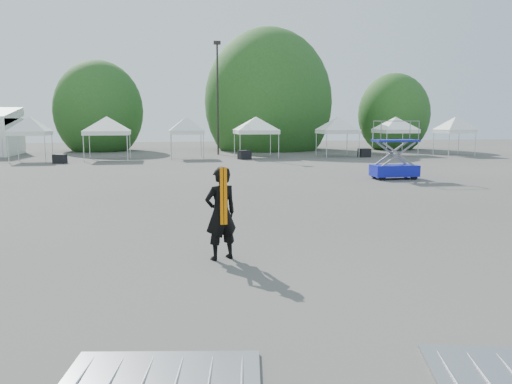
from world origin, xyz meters
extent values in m
plane|color=#474442|center=(0.00, 0.00, 0.00)|extent=(120.00, 120.00, 0.00)
cylinder|color=black|center=(3.00, 32.00, 4.75)|extent=(0.16, 0.16, 9.50)
cube|color=black|center=(3.00, 32.00, 9.65)|extent=(0.60, 0.25, 0.30)
cylinder|color=#382314|center=(-8.00, 40.00, 1.14)|extent=(0.36, 0.36, 2.27)
ellipsoid|color=#20511B|center=(-8.00, 40.00, 3.94)|extent=(4.16, 4.16, 4.78)
cylinder|color=#382314|center=(9.00, 39.00, 1.40)|extent=(0.36, 0.36, 2.80)
ellipsoid|color=#20511B|center=(9.00, 39.00, 4.85)|extent=(5.12, 5.12, 5.89)
cylinder|color=#382314|center=(22.00, 37.00, 1.05)|extent=(0.36, 0.36, 2.10)
ellipsoid|color=#20511B|center=(22.00, 37.00, 3.64)|extent=(3.84, 3.84, 4.42)
cylinder|color=silver|center=(-12.69, 26.08, 1.00)|extent=(0.06, 0.06, 2.00)
cylinder|color=silver|center=(-10.21, 26.08, 1.00)|extent=(0.06, 0.06, 2.00)
cylinder|color=silver|center=(-12.69, 28.56, 1.00)|extent=(0.06, 0.06, 2.00)
cylinder|color=silver|center=(-10.21, 28.56, 1.00)|extent=(0.06, 0.06, 2.00)
cube|color=white|center=(-11.45, 27.32, 2.08)|extent=(2.68, 2.68, 0.30)
pyramid|color=white|center=(-11.45, 27.32, 3.33)|extent=(3.80, 3.80, 1.10)
cylinder|color=silver|center=(-7.54, 26.07, 1.00)|extent=(0.06, 0.06, 2.00)
cylinder|color=silver|center=(-4.42, 26.07, 1.00)|extent=(0.06, 0.06, 2.00)
cylinder|color=silver|center=(-7.54, 29.19, 1.00)|extent=(0.06, 0.06, 2.00)
cylinder|color=silver|center=(-4.42, 29.19, 1.00)|extent=(0.06, 0.06, 2.00)
cube|color=white|center=(-5.98, 27.63, 2.08)|extent=(3.32, 3.32, 0.30)
pyramid|color=white|center=(-5.98, 27.63, 3.33)|extent=(4.69, 4.69, 1.10)
cylinder|color=silver|center=(-1.17, 26.90, 1.00)|extent=(0.06, 0.06, 2.00)
cylinder|color=silver|center=(1.29, 26.90, 1.00)|extent=(0.06, 0.06, 2.00)
cylinder|color=silver|center=(-1.17, 29.36, 1.00)|extent=(0.06, 0.06, 2.00)
cylinder|color=silver|center=(1.29, 29.36, 1.00)|extent=(0.06, 0.06, 2.00)
cube|color=white|center=(0.06, 28.13, 2.08)|extent=(2.66, 2.66, 0.30)
pyramid|color=white|center=(0.06, 28.13, 3.33)|extent=(3.77, 3.77, 1.10)
cylinder|color=silver|center=(4.15, 26.72, 1.00)|extent=(0.06, 0.06, 2.00)
cylinder|color=silver|center=(7.27, 26.72, 1.00)|extent=(0.06, 0.06, 2.00)
cylinder|color=silver|center=(4.15, 29.84, 1.00)|extent=(0.06, 0.06, 2.00)
cylinder|color=silver|center=(7.27, 29.84, 1.00)|extent=(0.06, 0.06, 2.00)
cube|color=white|center=(5.71, 28.28, 2.08)|extent=(3.32, 3.32, 0.30)
pyramid|color=white|center=(5.71, 28.28, 3.33)|extent=(4.70, 4.70, 1.10)
cylinder|color=silver|center=(11.19, 26.48, 1.00)|extent=(0.06, 0.06, 2.00)
cylinder|color=silver|center=(13.99, 26.48, 1.00)|extent=(0.06, 0.06, 2.00)
cylinder|color=silver|center=(11.19, 29.27, 1.00)|extent=(0.06, 0.06, 2.00)
cylinder|color=silver|center=(13.99, 29.27, 1.00)|extent=(0.06, 0.06, 2.00)
cube|color=white|center=(12.59, 27.87, 2.08)|extent=(3.00, 3.00, 0.30)
pyramid|color=white|center=(12.59, 27.87, 3.33)|extent=(4.24, 4.24, 1.10)
cylinder|color=silver|center=(16.85, 27.49, 1.00)|extent=(0.06, 0.06, 2.00)
cylinder|color=silver|center=(19.77, 27.49, 1.00)|extent=(0.06, 0.06, 2.00)
cylinder|color=silver|center=(16.85, 30.41, 1.00)|extent=(0.06, 0.06, 2.00)
cylinder|color=silver|center=(19.77, 30.41, 1.00)|extent=(0.06, 0.06, 2.00)
cube|color=white|center=(18.31, 28.95, 2.08)|extent=(3.12, 3.12, 0.30)
pyramid|color=white|center=(18.31, 28.95, 3.33)|extent=(4.41, 4.41, 1.10)
cylinder|color=silver|center=(21.78, 26.04, 1.00)|extent=(0.06, 0.06, 2.00)
cylinder|color=silver|center=(24.23, 26.04, 1.00)|extent=(0.06, 0.06, 2.00)
cylinder|color=silver|center=(21.78, 28.50, 1.00)|extent=(0.06, 0.06, 2.00)
cylinder|color=silver|center=(24.23, 28.50, 1.00)|extent=(0.06, 0.06, 2.00)
cube|color=white|center=(23.00, 27.27, 2.08)|extent=(2.65, 2.65, 0.30)
pyramid|color=white|center=(23.00, 27.27, 3.33)|extent=(3.75, 3.75, 1.10)
imported|color=black|center=(-0.63, -1.54, 1.02)|extent=(0.88, 0.73, 2.05)
cube|color=orange|center=(-0.63, -1.74, 1.43)|extent=(0.16, 0.03, 1.23)
cube|color=#100DB0|center=(10.00, 11.92, 0.44)|extent=(2.36, 1.21, 0.58)
cube|color=#100DB0|center=(10.00, 11.92, 1.99)|extent=(2.26, 1.16, 0.10)
cylinder|color=black|center=(9.11, 11.45, 0.18)|extent=(0.35, 0.15, 0.35)
cylinder|color=black|center=(10.86, 11.41, 0.18)|extent=(0.35, 0.15, 0.35)
cylinder|color=black|center=(9.13, 12.42, 0.18)|extent=(0.35, 0.15, 0.35)
cylinder|color=black|center=(10.88, 12.39, 0.18)|extent=(0.35, 0.15, 0.35)
cube|color=#9B9DA2|center=(-1.91, -6.50, 0.03)|extent=(2.48, 1.53, 0.05)
cube|color=black|center=(-9.04, 25.09, 0.32)|extent=(0.99, 0.88, 0.64)
cube|color=black|center=(4.44, 26.34, 0.35)|extent=(1.08, 0.94, 0.71)
cube|color=black|center=(14.60, 26.85, 0.35)|extent=(0.98, 0.80, 0.70)
camera|label=1|loc=(-1.84, -12.17, 3.04)|focal=35.00mm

